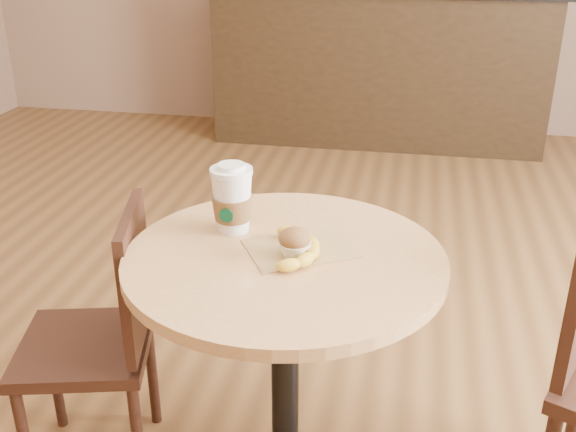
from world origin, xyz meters
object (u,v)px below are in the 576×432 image
(cafe_table, at_px, (285,326))
(chair_left, at_px, (103,333))
(coffee_cup, at_px, (232,201))
(muffin, at_px, (295,242))
(banana, at_px, (298,249))

(cafe_table, relative_size, chair_left, 0.96)
(chair_left, xyz_separation_m, coffee_cup, (0.36, 0.06, 0.39))
(cafe_table, bearing_deg, chair_left, 174.70)
(cafe_table, xyz_separation_m, muffin, (0.03, -0.01, 0.23))
(cafe_table, distance_m, muffin, 0.24)
(cafe_table, bearing_deg, muffin, -17.17)
(banana, bearing_deg, cafe_table, 170.59)
(banana, bearing_deg, coffee_cup, 143.41)
(cafe_table, xyz_separation_m, coffee_cup, (-0.15, 0.11, 0.28))
(cafe_table, height_order, coffee_cup, coffee_cup)
(chair_left, distance_m, banana, 0.64)
(coffee_cup, bearing_deg, cafe_table, -32.52)
(chair_left, xyz_separation_m, muffin, (0.54, -0.06, 0.35))
(cafe_table, bearing_deg, coffee_cup, 145.09)
(coffee_cup, distance_m, muffin, 0.22)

